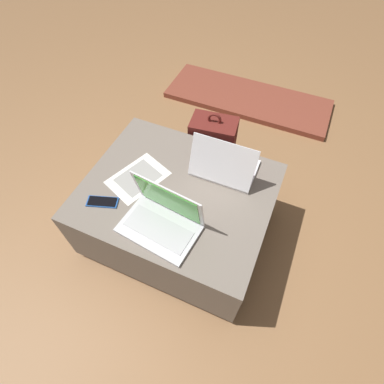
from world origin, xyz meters
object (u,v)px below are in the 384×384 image
(backpack, at_px, (212,149))
(paper_sheet, at_px, (138,178))
(laptop_far, at_px, (224,166))
(cell_phone, at_px, (102,202))
(laptop_near, at_px, (162,219))

(backpack, height_order, paper_sheet, backpack)
(laptop_far, xyz_separation_m, paper_sheet, (-0.40, -0.22, -0.05))
(laptop_far, distance_m, backpack, 0.46)
(cell_phone, bearing_deg, laptop_near, -107.27)
(cell_phone, height_order, paper_sheet, cell_phone)
(laptop_far, distance_m, cell_phone, 0.65)
(cell_phone, distance_m, paper_sheet, 0.22)
(laptop_far, relative_size, paper_sheet, 0.95)
(laptop_far, height_order, backpack, laptop_far)
(laptop_near, bearing_deg, laptop_far, 76.58)
(cell_phone, relative_size, backpack, 0.31)
(laptop_near, height_order, backpack, laptop_near)
(laptop_near, bearing_deg, backpack, 98.82)
(laptop_near, distance_m, laptop_far, 0.44)
(backpack, bearing_deg, laptop_near, 84.80)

